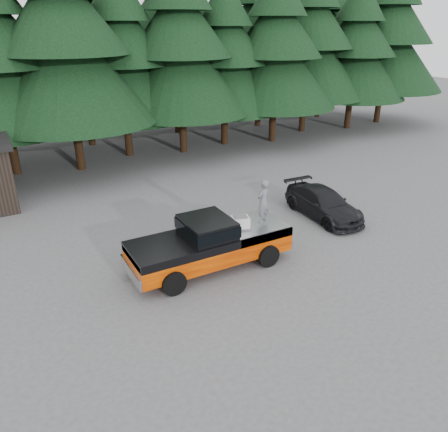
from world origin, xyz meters
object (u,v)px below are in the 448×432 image
man_on_bed (263,201)px  air_compressor (240,223)px  pickup_truck (210,250)px  parked_car (323,203)px

man_on_bed → air_compressor: bearing=-17.3°
air_compressor → man_on_bed: size_ratio=0.37×
air_compressor → man_on_bed: 1.19m
air_compressor → pickup_truck: bearing=-169.6°
parked_car → pickup_truck: bearing=-164.5°
parked_car → air_compressor: bearing=-160.5°
parked_car → man_on_bed: bearing=-157.8°
pickup_truck → air_compressor: size_ratio=9.80×
man_on_bed → parked_car: (4.39, 1.54, -1.52)m
pickup_truck → parked_car: pickup_truck is taller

